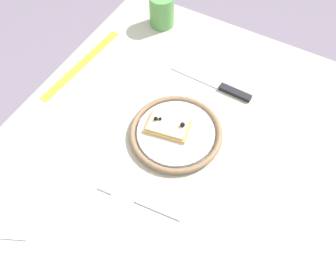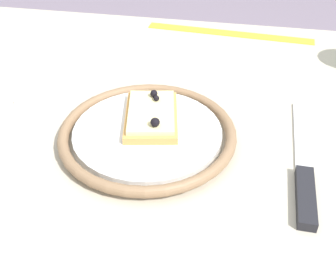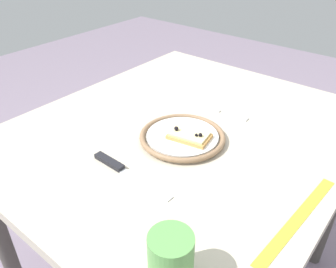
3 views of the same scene
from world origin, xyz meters
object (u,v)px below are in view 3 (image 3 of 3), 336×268
Objects in this scene: knife at (119,167)px; measuring_tape at (298,219)px; dining_table at (184,154)px; napkin at (312,117)px; fork at (218,111)px; cup at (171,259)px; pizza_slice_near at (189,135)px; plate at (182,137)px.

measuring_tape is (-0.11, 0.39, -0.00)m from knife.
dining_table is at bearing -105.51° from measuring_tape.
measuring_tape is at bearing 16.07° from napkin.
napkin is at bearing 121.45° from fork.
fork is 1.36× the size of napkin.
napkin is at bearing -179.30° from cup.
pizza_slice_near is at bearing -30.97° from napkin.
dining_table is 0.40m from napkin.
dining_table is 0.41m from measuring_tape.
measuring_tape is 2.13× the size of napkin.
cup is (0.34, 0.21, 0.03)m from pizza_slice_near.
pizza_slice_near is 0.49× the size of knife.
pizza_slice_near is at bearing 9.97° from fork.
knife is at bearing -12.14° from plate.
plate is at bearing 167.86° from knife.
plate is 2.33× the size of cup.
fork is 2.04× the size of cup.
dining_table is at bearing 177.38° from knife.
pizza_slice_near is at bearing -148.10° from cup.
napkin is (-0.34, 0.23, -0.01)m from plate.
plate reaches higher than napkin.
cup is (0.15, 0.28, 0.04)m from knife.
plate is 0.36m from measuring_tape.
dining_table is at bearing -149.71° from plate.
plate is 1.55× the size of napkin.
fork is at bearing -170.03° from pizza_slice_near.
fork is at bearing -155.28° from cup.
cup is at bearing 0.70° from napkin.
plate reaches higher than knife.
plate reaches higher than fork.
fork is at bearing -123.50° from measuring_tape.
cup reaches higher than fork.
pizza_slice_near is 0.21m from knife.
napkin is (-0.29, 0.26, 0.09)m from dining_table.
fork is 0.28m from napkin.
measuring_tape is 0.44m from napkin.
plate is 0.03m from pizza_slice_near.
fork is (-0.14, 0.02, 0.09)m from dining_table.
knife is 0.60m from napkin.
cup is (0.40, 0.27, 0.14)m from dining_table.
cup is 0.31× the size of measuring_tape.
measuring_tape is at bearing 76.84° from plate.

